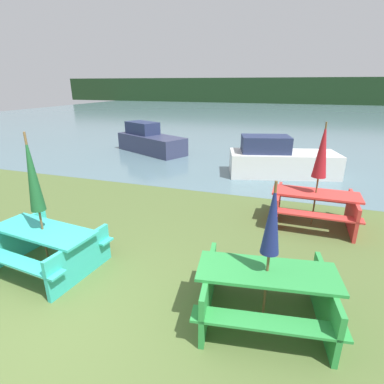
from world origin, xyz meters
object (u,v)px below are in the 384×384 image
(umbrella_darkgreen, at_px, (32,174))
(boat, at_px, (280,160))
(umbrella_navy, at_px, (272,220))
(boat_second, at_px, (150,141))
(picnic_table_red, at_px, (314,205))
(umbrella_crimson, at_px, (322,151))
(picnic_table_green, at_px, (265,290))
(picnic_table_teal, at_px, (45,244))

(umbrella_darkgreen, height_order, boat, umbrella_darkgreen)
(umbrella_navy, distance_m, boat_second, 11.26)
(picnic_table_red, xyz_separation_m, umbrella_crimson, (0.00, -0.00, 1.25))
(picnic_table_green, bearing_deg, boat_second, 123.72)
(picnic_table_teal, relative_size, boat_second, 0.52)
(picnic_table_red, bearing_deg, umbrella_crimson, -90.00)
(umbrella_navy, bearing_deg, picnic_table_red, 77.02)
(picnic_table_red, bearing_deg, umbrella_navy, -102.98)
(picnic_table_teal, distance_m, umbrella_darkgreen, 1.27)
(boat_second, bearing_deg, umbrella_darkgreen, -48.65)
(umbrella_navy, distance_m, umbrella_darkgreen, 3.77)
(picnic_table_teal, xyz_separation_m, picnic_table_red, (4.54, 3.30, 0.02))
(picnic_table_green, height_order, boat, boat)
(umbrella_crimson, relative_size, umbrella_darkgreen, 0.98)
(umbrella_darkgreen, bearing_deg, umbrella_crimson, 36.05)
(umbrella_crimson, distance_m, boat_second, 9.27)
(boat_second, bearing_deg, umbrella_crimson, -13.94)
(umbrella_crimson, relative_size, boat_second, 0.61)
(picnic_table_green, relative_size, boat_second, 0.52)
(picnic_table_green, relative_size, picnic_table_teal, 1.01)
(picnic_table_teal, bearing_deg, boat, 63.52)
(boat, bearing_deg, umbrella_navy, -103.08)
(picnic_table_red, xyz_separation_m, umbrella_darkgreen, (-4.54, -3.30, 1.25))
(picnic_table_green, bearing_deg, picnic_table_red, 77.02)
(umbrella_navy, relative_size, boat, 0.51)
(umbrella_darkgreen, bearing_deg, boat_second, 104.92)
(picnic_table_red, height_order, umbrella_darkgreen, umbrella_darkgreen)
(umbrella_navy, height_order, boat, umbrella_navy)
(picnic_table_teal, relative_size, boat, 0.51)
(umbrella_darkgreen, xyz_separation_m, boat, (3.59, 7.20, -1.19))
(picnic_table_teal, xyz_separation_m, umbrella_crimson, (4.54, 3.30, 1.27))
(picnic_table_green, height_order, umbrella_darkgreen, umbrella_darkgreen)
(picnic_table_green, distance_m, boat_second, 11.21)
(picnic_table_red, relative_size, umbrella_crimson, 0.81)
(picnic_table_teal, bearing_deg, picnic_table_red, 36.05)
(picnic_table_red, xyz_separation_m, umbrella_navy, (-0.78, -3.37, 1.02))
(umbrella_crimson, distance_m, boat, 4.19)
(umbrella_darkgreen, distance_m, boat_second, 9.65)
(picnic_table_red, bearing_deg, picnic_table_green, -102.98)
(umbrella_navy, bearing_deg, picnic_table_green, 90.00)
(picnic_table_green, distance_m, umbrella_navy, 1.04)
(umbrella_navy, bearing_deg, boat_second, 123.72)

